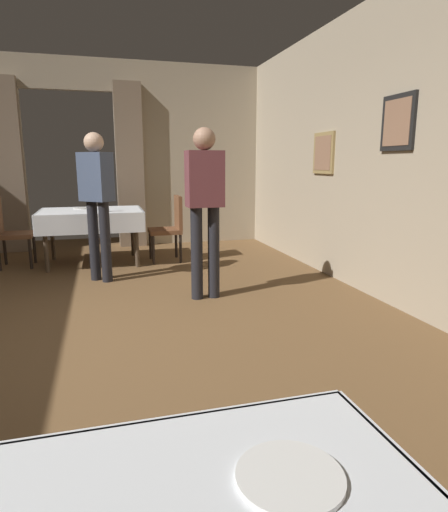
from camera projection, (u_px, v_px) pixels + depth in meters
ground at (51, 344)px, 3.39m from camera, size 10.08×10.08×0.00m
wall_right at (417, 149)px, 3.92m from camera, size 0.16×8.40×3.00m
wall_back at (71, 154)px, 7.01m from camera, size 6.40×0.27×3.00m
dining_table_mid at (91, 216)px, 6.01m from camera, size 1.38×1.03×0.75m
chair_mid_right at (170, 225)px, 6.22m from camera, size 0.44×0.44×0.93m
chair_mid_left at (8, 229)px, 5.81m from camera, size 0.45×0.44×0.93m
plate_near_b at (290, 477)px, 0.88m from camera, size 0.22×0.22×0.01m
flower_vase_mid at (106, 203)px, 5.76m from camera, size 0.07×0.07×0.20m
plate_mid_b at (81, 208)px, 6.15m from camera, size 0.21×0.21×0.01m
person_waiter_by_doorway at (97, 195)px, 5.03m from camera, size 0.41×0.41×1.72m
person_diner_standing_aside at (205, 199)px, 4.36m from camera, size 0.37×0.23×1.72m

